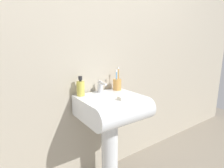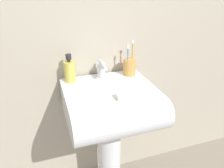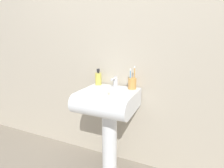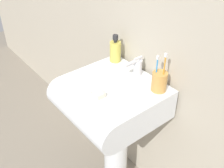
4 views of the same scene
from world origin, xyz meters
TOP-DOWN VIEW (x-y plane):
  - wall_back at (0.00, 0.25)m, footprint 5.00×0.05m
  - sink_pedestal at (0.00, 0.00)m, footprint 0.15×0.15m
  - sink_basin at (0.00, -0.06)m, footprint 0.50×0.49m
  - faucet at (-0.00, 0.14)m, footprint 0.05×0.13m
  - toothbrush_cup at (0.18, 0.13)m, footprint 0.08×0.08m
  - soap_bottle at (-0.19, 0.15)m, footprint 0.07×0.07m
  - bar_soap at (0.03, -0.14)m, footprint 0.06×0.05m

SIDE VIEW (x-z plane):
  - sink_pedestal at x=0.00m, z-range 0.00..0.68m
  - sink_basin at x=0.00m, z-range 0.68..0.85m
  - bar_soap at x=0.03m, z-range 0.85..0.88m
  - toothbrush_cup at x=0.18m, z-range 0.80..1.02m
  - faucet at x=0.00m, z-range 0.85..0.96m
  - soap_bottle at x=-0.19m, z-range 0.84..1.00m
  - wall_back at x=0.00m, z-range 0.00..2.40m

